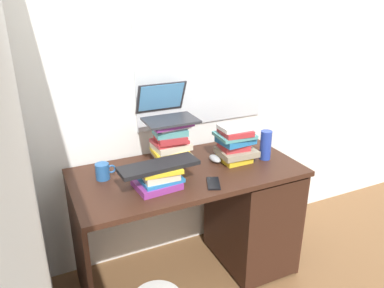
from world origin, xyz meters
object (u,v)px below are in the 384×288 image
object	(u,v)px
book_stack_keyboard_riser	(159,178)
water_bottle	(266,145)
desk	(236,210)
keyboard	(159,166)
mug	(103,171)
book_stack_side	(235,143)
computer_mouse	(215,159)
laptop	(167,110)
book_stack_tall	(171,143)
cell_phone	(213,183)

from	to	relation	value
book_stack_keyboard_riser	water_bottle	size ratio (longest dim) A/B	1.38
desk	water_bottle	bearing A→B (deg)	-9.70
water_bottle	book_stack_keyboard_riser	bearing A→B (deg)	-174.93
keyboard	mug	size ratio (longest dim) A/B	3.69
book_stack_side	keyboard	world-z (taller)	book_stack_side
computer_mouse	water_bottle	world-z (taller)	water_bottle
book_stack_side	computer_mouse	bearing A→B (deg)	163.15
desk	keyboard	distance (m)	0.73
book_stack_keyboard_riser	computer_mouse	xyz separation A→B (m)	(0.42, 0.16, -0.04)
computer_mouse	water_bottle	bearing A→B (deg)	-17.80
book_stack_keyboard_riser	laptop	bearing A→B (deg)	61.07
book_stack_keyboard_riser	keyboard	bearing A→B (deg)	-98.16
book_stack_tall	computer_mouse	xyz separation A→B (m)	(0.25, -0.10, -0.11)
book_stack_keyboard_riser	cell_phone	size ratio (longest dim) A/B	1.86
book_stack_keyboard_riser	water_bottle	xyz separation A→B (m)	(0.72, 0.06, 0.04)
book_stack_tall	laptop	distance (m)	0.19
keyboard	water_bottle	size ratio (longest dim) A/B	2.30
book_stack_keyboard_riser	desk	bearing A→B (deg)	9.60
desk	water_bottle	world-z (taller)	water_bottle
book_stack_tall	water_bottle	world-z (taller)	book_stack_tall
mug	water_bottle	bearing A→B (deg)	-9.15
desk	laptop	distance (m)	0.79
book_stack_keyboard_riser	keyboard	xyz separation A→B (m)	(-0.00, -0.01, 0.07)
book_stack_side	water_bottle	xyz separation A→B (m)	(0.18, -0.06, -0.02)
mug	laptop	bearing A→B (deg)	13.35
mug	water_bottle	world-z (taller)	water_bottle
desk	computer_mouse	bearing A→B (deg)	152.49
water_bottle	cell_phone	distance (m)	0.48
book_stack_side	computer_mouse	distance (m)	0.16
desk	water_bottle	distance (m)	0.47
mug	cell_phone	world-z (taller)	mug
desk	mug	bearing A→B (deg)	170.97
laptop	cell_phone	xyz separation A→B (m)	(0.10, -0.42, -0.31)
book_stack_side	mug	bearing A→B (deg)	173.08
book_stack_keyboard_riser	cell_phone	distance (m)	0.29
book_stack_tall	book_stack_keyboard_riser	distance (m)	0.32
book_stack_tall	book_stack_side	distance (m)	0.39
computer_mouse	water_bottle	xyz separation A→B (m)	(0.30, -0.10, 0.07)
keyboard	water_bottle	bearing A→B (deg)	2.05
cell_phone	book_stack_tall	bearing A→B (deg)	129.23
book_stack_side	book_stack_keyboard_riser	bearing A→B (deg)	-167.01
book_stack_tall	laptop	bearing A→B (deg)	86.90
computer_mouse	water_bottle	size ratio (longest dim) A/B	0.57
desk	book_stack_keyboard_riser	size ratio (longest dim) A/B	5.22
desk	book_stack_keyboard_riser	xyz separation A→B (m)	(-0.55, -0.09, 0.40)
keyboard	water_bottle	distance (m)	0.73
desk	mug	size ratio (longest dim) A/B	11.60
laptop	computer_mouse	world-z (taller)	laptop
book_stack_tall	book_stack_side	xyz separation A→B (m)	(0.37, -0.13, -0.01)
book_stack_keyboard_riser	computer_mouse	distance (m)	0.45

